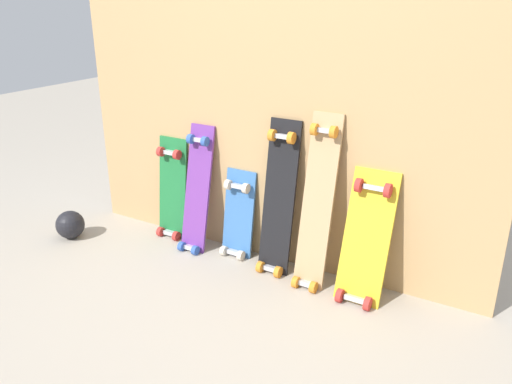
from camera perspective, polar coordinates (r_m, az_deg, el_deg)
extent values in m
plane|color=#A89E8E|center=(3.08, 0.66, -7.37)|extent=(12.00, 12.00, 0.00)
cube|color=tan|center=(2.84, 1.44, 7.71)|extent=(2.52, 0.04, 1.62)
cube|color=#1E7238|center=(3.31, -9.13, -0.10)|extent=(0.21, 0.09, 0.70)
cube|color=#B7B7BF|center=(3.37, -9.44, -4.48)|extent=(0.09, 0.04, 0.03)
cube|color=#B7B7BF|center=(3.22, -9.38, 4.30)|extent=(0.09, 0.04, 0.03)
cylinder|color=red|center=(3.40, -10.46, -4.31)|extent=(0.03, 0.06, 0.06)
cylinder|color=red|center=(3.32, -8.78, -4.82)|extent=(0.03, 0.06, 0.06)
cylinder|color=red|center=(3.25, -10.45, 4.40)|extent=(0.03, 0.06, 0.06)
cylinder|color=red|center=(3.17, -8.68, 4.09)|extent=(0.03, 0.06, 0.06)
cube|color=#6B338C|center=(3.11, -6.48, -0.27)|extent=(0.17, 0.19, 0.82)
cube|color=#B7B7BF|center=(3.18, -7.26, -6.11)|extent=(0.07, 0.04, 0.03)
cube|color=#B7B7BF|center=(3.05, -6.23, 5.71)|extent=(0.07, 0.04, 0.03)
cylinder|color=#3359B2|center=(3.19, -8.18, -5.95)|extent=(0.03, 0.06, 0.06)
cylinder|color=#3359B2|center=(3.14, -6.70, -6.40)|extent=(0.03, 0.06, 0.06)
cylinder|color=#3359B2|center=(3.06, -7.20, 5.82)|extent=(0.03, 0.06, 0.06)
cylinder|color=#3359B2|center=(3.00, -5.64, 5.57)|extent=(0.03, 0.06, 0.06)
cube|color=#386BAD|center=(3.05, -1.94, -2.97)|extent=(0.19, 0.10, 0.58)
cube|color=#B7B7BF|center=(3.10, -2.45, -6.66)|extent=(0.09, 0.04, 0.03)
cube|color=#B7B7BF|center=(2.98, -1.92, 0.66)|extent=(0.09, 0.04, 0.03)
cylinder|color=beige|center=(3.11, -3.56, -6.47)|extent=(0.03, 0.06, 0.06)
cylinder|color=beige|center=(3.06, -1.67, -7.02)|extent=(0.03, 0.06, 0.06)
cylinder|color=beige|center=(3.00, -3.08, 0.81)|extent=(0.03, 0.06, 0.06)
cylinder|color=beige|center=(2.94, -1.11, 0.40)|extent=(0.03, 0.06, 0.06)
cube|color=black|center=(2.83, 2.54, -1.29)|extent=(0.18, 0.17, 0.91)
cube|color=#B7B7BF|center=(2.92, 1.62, -8.43)|extent=(0.08, 0.04, 0.03)
cube|color=#B7B7BF|center=(2.74, 3.02, 6.15)|extent=(0.08, 0.04, 0.03)
cylinder|color=orange|center=(2.93, 0.48, -8.25)|extent=(0.03, 0.06, 0.06)
cylinder|color=orange|center=(2.89, 2.45, -8.81)|extent=(0.03, 0.06, 0.06)
cylinder|color=orange|center=(2.75, 1.80, 6.29)|extent=(0.03, 0.06, 0.06)
cylinder|color=orange|center=(2.70, 3.93, 5.96)|extent=(0.03, 0.06, 0.06)
cube|color=tan|center=(2.71, 6.76, -1.84)|extent=(0.17, 0.21, 0.98)
cube|color=#B7B7BF|center=(2.80, 5.51, -10.02)|extent=(0.07, 0.04, 0.03)
cube|color=#B7B7BF|center=(2.63, 7.65, 6.73)|extent=(0.07, 0.04, 0.03)
cylinder|color=orange|center=(2.80, 4.39, -9.86)|extent=(0.03, 0.06, 0.06)
cylinder|color=orange|center=(2.77, 6.34, -10.39)|extent=(0.03, 0.06, 0.06)
cylinder|color=orange|center=(2.63, 6.46, 6.88)|extent=(0.03, 0.06, 0.06)
cylinder|color=orange|center=(2.59, 8.55, 6.56)|extent=(0.03, 0.06, 0.06)
cube|color=gold|center=(2.66, 12.00, -5.57)|extent=(0.24, 0.23, 0.72)
cube|color=#B7B7BF|center=(2.71, 10.81, -11.49)|extent=(0.11, 0.04, 0.03)
cube|color=#B7B7BF|center=(2.61, 12.90, 0.46)|extent=(0.11, 0.04, 0.03)
cylinder|color=red|center=(2.71, 9.21, -11.19)|extent=(0.03, 0.07, 0.07)
cylinder|color=red|center=(2.67, 12.20, -11.95)|extent=(0.03, 0.07, 0.07)
cylinder|color=red|center=(2.61, 11.26, 0.74)|extent=(0.03, 0.07, 0.07)
cylinder|color=red|center=(2.57, 14.34, 0.15)|extent=(0.03, 0.07, 0.07)
sphere|color=black|center=(3.50, -19.80, -3.41)|extent=(0.18, 0.18, 0.18)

